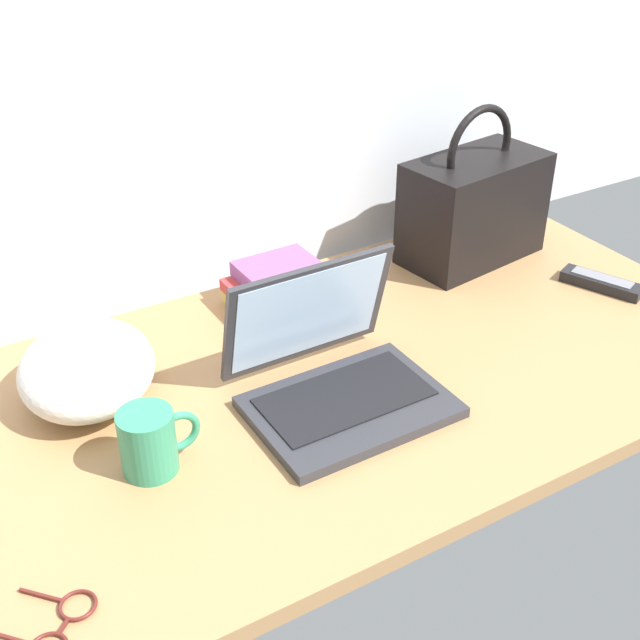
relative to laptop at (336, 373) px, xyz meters
name	(u,v)px	position (x,y,z in m)	size (l,w,h in m)	color
desk	(319,388)	(0.00, 0.05, -0.06)	(1.60, 0.76, 0.03)	#A87A4C
laptop	(336,373)	(0.00, 0.00, 0.00)	(0.31, 0.28, 0.21)	#2D2D33
coffee_mug	(150,441)	(-0.32, -0.01, 0.01)	(0.12, 0.08, 0.10)	#338C66
remote_control_near	(602,283)	(0.65, 0.04, -0.03)	(0.10, 0.17, 0.02)	black
eyeglasses	(60,626)	(-0.52, -0.22, -0.04)	(0.14, 0.14, 0.01)	#591E19
handbag	(474,206)	(0.51, 0.28, 0.07)	(0.32, 0.20, 0.33)	black
book_stack	(281,286)	(0.06, 0.31, -0.01)	(0.20, 0.14, 0.08)	#D8BF4C
cushion	(87,368)	(-0.35, 0.20, 0.01)	(0.25, 0.22, 0.12)	silver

